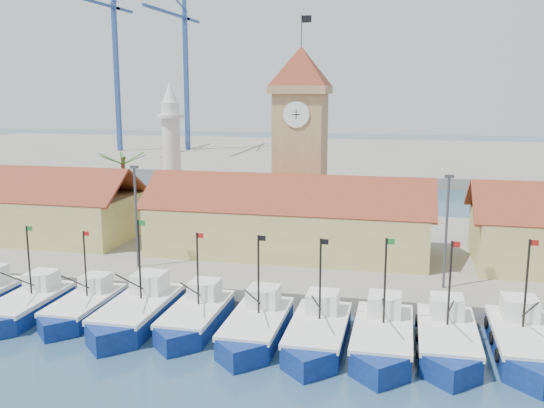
# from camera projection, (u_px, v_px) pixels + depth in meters

# --- Properties ---
(ground) EXTENTS (400.00, 400.00, 0.00)m
(ground) POSITION_uv_depth(u_px,v_px,m) (231.00, 352.00, 39.67)
(ground) COLOR navy
(ground) RESTS_ON ground
(quay) EXTENTS (140.00, 32.00, 1.50)m
(quay) POSITION_uv_depth(u_px,v_px,m) (296.00, 249.00, 62.54)
(quay) COLOR gray
(quay) RESTS_ON ground
(terminal) EXTENTS (240.00, 80.00, 2.00)m
(terminal) POSITION_uv_depth(u_px,v_px,m) (360.00, 157.00, 144.95)
(terminal) COLOR gray
(terminal) RESTS_ON ground
(boat_1) EXTENTS (3.51, 9.61, 7.27)m
(boat_1) POSITION_uv_depth(u_px,v_px,m) (25.00, 307.00, 45.69)
(boat_1) COLOR navy
(boat_1) RESTS_ON ground
(boat_2) EXTENTS (3.33, 9.13, 6.91)m
(boat_2) POSITION_uv_depth(u_px,v_px,m) (82.00, 309.00, 45.48)
(boat_2) COLOR navy
(boat_2) RESTS_ON ground
(boat_3) EXTENTS (3.91, 10.71, 8.11)m
(boat_3) POSITION_uv_depth(u_px,v_px,m) (136.00, 314.00, 44.03)
(boat_3) COLOR navy
(boat_3) RESTS_ON ground
(boat_4) EXTENTS (3.52, 9.64, 7.30)m
(boat_4) POSITION_uv_depth(u_px,v_px,m) (195.00, 319.00, 43.40)
(boat_4) COLOR navy
(boat_4) RESTS_ON ground
(boat_5) EXTENTS (3.67, 10.05, 7.61)m
(boat_5) POSITION_uv_depth(u_px,v_px,m) (255.00, 329.00, 41.48)
(boat_5) COLOR navy
(boat_5) RESTS_ON ground
(boat_6) EXTENTS (3.70, 10.13, 7.66)m
(boat_6) POSITION_uv_depth(u_px,v_px,m) (317.00, 336.00, 40.32)
(boat_6) COLOR navy
(boat_6) RESTS_ON ground
(boat_7) EXTENTS (3.81, 10.44, 7.90)m
(boat_7) POSITION_uv_depth(u_px,v_px,m) (382.00, 341.00, 39.51)
(boat_7) COLOR navy
(boat_7) RESTS_ON ground
(boat_8) EXTENTS (3.75, 10.28, 7.78)m
(boat_8) POSITION_uv_depth(u_px,v_px,m) (447.00, 342.00, 39.26)
(boat_8) COLOR navy
(boat_8) RESTS_ON ground
(boat_9) EXTENTS (3.87, 10.60, 8.02)m
(boat_9) POSITION_uv_depth(u_px,v_px,m) (525.00, 345.00, 38.74)
(boat_9) COLOR navy
(boat_9) RESTS_ON ground
(hall_center) EXTENTS (27.04, 10.13, 7.61)m
(hall_center) POSITION_uv_depth(u_px,v_px,m) (289.00, 226.00, 58.10)
(hall_center) COLOR #D2C073
(hall_center) RESTS_ON quay
(clock_tower) EXTENTS (5.80, 5.80, 22.70)m
(clock_tower) POSITION_uv_depth(u_px,v_px,m) (300.00, 138.00, 62.36)
(clock_tower) COLOR tan
(clock_tower) RESTS_ON quay
(minaret) EXTENTS (3.00, 3.00, 16.30)m
(minaret) POSITION_uv_depth(u_px,v_px,m) (172.00, 155.00, 67.90)
(minaret) COLOR silver
(minaret) RESTS_ON quay
(palm_tree) EXTENTS (5.60, 5.03, 8.39)m
(palm_tree) POSITION_uv_depth(u_px,v_px,m) (124.00, 186.00, 67.70)
(palm_tree) COLOR brown
(palm_tree) RESTS_ON quay
(lamp_posts) EXTENTS (80.70, 0.25, 9.03)m
(lamp_posts) POSITION_uv_depth(u_px,v_px,m) (277.00, 218.00, 49.86)
(lamp_posts) COLOR #3F3F44
(lamp_posts) RESTS_ON quay
(crane_blue_far) EXTENTS (1.00, 34.77, 42.01)m
(crane_blue_far) POSITION_uv_depth(u_px,v_px,m) (112.00, 52.00, 143.53)
(crane_blue_far) COLOR navy
(crane_blue_far) RESTS_ON terminal
(crane_blue_near) EXTENTS (1.00, 33.75, 39.86)m
(crane_blue_near) POSITION_uv_depth(u_px,v_px,m) (183.00, 58.00, 146.29)
(crane_blue_near) COLOR navy
(crane_blue_near) RESTS_ON terminal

